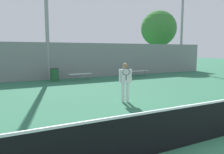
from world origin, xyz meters
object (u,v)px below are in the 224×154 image
bench_courtside_near (81,74)px  light_pole_center_back (183,7)px  tree_green_broad (159,29)px  bench_courtside_far (138,71)px  tennis_net (212,120)px  trash_bin (55,75)px  tennis_player (125,80)px

bench_courtside_near → light_pole_center_back: bearing=9.4°
light_pole_center_back → tree_green_broad: (-0.54, 3.23, -2.08)m
bench_courtside_far → light_pole_center_back: 9.75m
light_pole_center_back → tree_green_broad: light_pole_center_back is taller
tennis_net → light_pole_center_back: size_ratio=0.85×
light_pole_center_back → trash_bin: (-14.18, -1.78, -6.44)m
tennis_net → tennis_player: size_ratio=5.93×
tree_green_broad → light_pole_center_back: bearing=-80.5°
tennis_player → bench_courtside_near: (0.65, 7.79, -0.54)m
tennis_player → tree_green_broad: (12.34, 13.04, 3.86)m
tennis_player → light_pole_center_back: bearing=60.5°
bench_courtside_far → light_pole_center_back: size_ratio=0.17×
bench_courtside_near → tree_green_broad: tree_green_broad is taller
tennis_player → bench_courtside_near: tennis_player is taller
tennis_net → trash_bin: (-1.23, 12.51, -0.02)m
tennis_net → light_pole_center_back: (12.95, 14.29, 6.41)m
trash_bin → bench_courtside_near: bearing=-7.0°
trash_bin → tennis_player: bearing=-80.8°
tennis_player → tree_green_broad: bearing=69.8°
light_pole_center_back → tree_green_broad: bearing=99.5°
tennis_net → bench_courtside_far: bearing=64.2°
light_pole_center_back → trash_bin: size_ratio=12.46×
tennis_player → bench_courtside_near: bearing=108.5°
bench_courtside_near → trash_bin: bearing=173.0°
tennis_net → trash_bin: bearing=95.6°
tennis_player → trash_bin: size_ratio=1.78×
bench_courtside_near → trash_bin: 1.96m
tennis_player → tree_green_broad: size_ratio=0.25×
tennis_net → trash_bin: 12.57m
tennis_player → light_pole_center_back: light_pole_center_back is taller
tennis_net → tree_green_broad: 21.91m
tennis_net → bench_courtside_near: 12.30m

